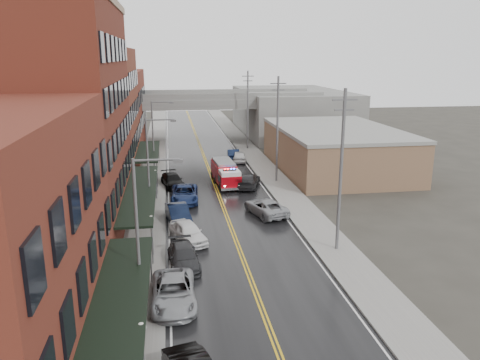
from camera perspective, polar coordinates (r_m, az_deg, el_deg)
road at (r=48.46m, az=-2.54°, el=-2.07°), size 11.00×160.00×0.02m
sidewalk_left at (r=48.25m, az=-11.19°, el=-2.34°), size 3.00×160.00×0.15m
sidewalk_right at (r=49.71m, az=5.86°, el=-1.62°), size 3.00×160.00×0.15m
curb_left at (r=48.19m, az=-9.23°, el=-2.27°), size 0.30×160.00×0.15m
curb_right at (r=49.33m, az=4.00°, el=-1.71°), size 0.30×160.00×0.15m
brick_building_b at (r=40.32m, az=-20.81°, el=6.62°), size 9.00×20.00×18.00m
brick_building_c at (r=57.60m, az=-17.20°, el=7.61°), size 9.00×15.00×15.00m
brick_building_far at (r=75.01m, az=-15.25°, el=8.14°), size 9.00×20.00×12.00m
tan_building at (r=60.98m, az=11.52°, el=3.58°), size 14.00×22.00×5.00m
right_far_block at (r=89.66m, az=6.20°, el=8.30°), size 18.00×30.00×8.00m
awning_0 at (r=23.12m, az=-14.50°, el=-14.42°), size 2.60×16.00×3.09m
awning_1 at (r=40.73m, az=-12.03°, el=-1.32°), size 2.60×18.00×3.09m
awning_2 at (r=57.74m, az=-11.14°, el=3.47°), size 2.60×13.00×3.09m
globe_lamp_0 at (r=21.66m, az=-11.87°, el=-18.50°), size 0.44×0.44×3.12m
globe_lamp_1 at (r=34.23m, az=-10.74°, el=-5.57°), size 0.44×0.44×3.12m
globe_lamp_2 at (r=47.61m, az=-10.25°, el=0.27°), size 0.44×0.44×3.12m
street_lamp_0 at (r=25.75m, az=-11.89°, el=-5.75°), size 2.64×0.22×9.00m
street_lamp_1 at (r=41.11m, az=-10.81°, el=2.06°), size 2.64×0.22×9.00m
street_lamp_2 at (r=56.83m, az=-10.32°, el=5.59°), size 2.64×0.22×9.00m
utility_pole_0 at (r=34.27m, az=12.21°, el=1.36°), size 1.80×0.24×12.00m
utility_pole_1 at (r=53.09m, az=4.58°, el=6.36°), size 1.80×0.24×12.00m
utility_pole_2 at (r=72.54m, az=0.95°, el=8.68°), size 1.80×0.24×12.00m
overpass at (r=78.67m, az=-5.16°, el=8.87°), size 40.00×10.00×7.50m
fire_truck at (r=52.67m, az=-1.78°, el=0.88°), size 3.22×7.20×2.58m
parked_car_left_2 at (r=28.34m, az=-8.10°, el=-13.39°), size 2.55×5.52×1.53m
parked_car_left_3 at (r=32.94m, az=-6.89°, el=-9.27°), size 2.37×4.99×1.41m
parked_car_left_4 at (r=36.98m, az=-6.36°, el=-6.33°), size 3.29×5.05×1.60m
parked_car_left_5 at (r=41.13m, az=-7.55°, el=-4.15°), size 2.39×5.09×1.61m
parked_car_left_6 at (r=47.04m, az=-6.78°, el=-1.69°), size 2.93×5.87×1.60m
parked_car_left_7 at (r=52.63m, az=-8.23°, el=-0.03°), size 2.94×5.29×1.45m
parked_car_right_0 at (r=42.93m, az=3.15°, el=-3.30°), size 3.86×5.84×1.49m
parked_car_right_1 at (r=51.86m, az=1.01°, el=-0.04°), size 3.71×5.76×1.55m
parked_car_right_2 at (r=64.40m, az=-0.13°, el=2.90°), size 2.21×4.64×1.53m
parked_car_right_3 at (r=65.87m, az=-0.84°, el=3.17°), size 2.02×4.75×1.52m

